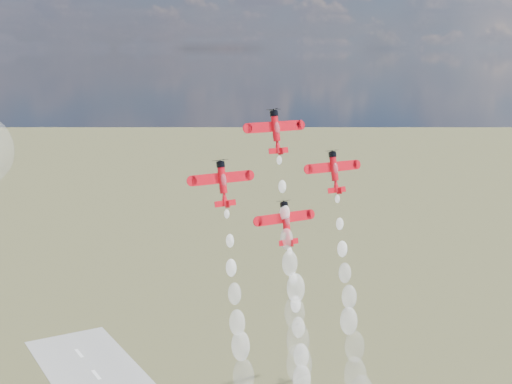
{
  "coord_description": "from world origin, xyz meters",
  "views": [
    {
      "loc": [
        -65.09,
        -110.75,
        108.25
      ],
      "look_at": [
        6.78,
        13.67,
        79.31
      ],
      "focal_mm": 50.0,
      "sensor_mm": 36.0,
      "label": 1
    }
  ],
  "objects_px": {
    "plane_lead": "(276,131)",
    "plane_slot": "(286,222)",
    "plane_left": "(223,182)",
    "plane_right": "(334,171)"
  },
  "relations": [
    {
      "from": "plane_left",
      "to": "plane_slot",
      "type": "relative_size",
      "value": 1.0
    },
    {
      "from": "plane_left",
      "to": "plane_lead",
      "type": "bearing_deg",
      "value": 8.8
    },
    {
      "from": "plane_right",
      "to": "plane_slot",
      "type": "height_order",
      "value": "plane_right"
    },
    {
      "from": "plane_left",
      "to": "plane_right",
      "type": "distance_m",
      "value": 27.5
    },
    {
      "from": "plane_left",
      "to": "plane_right",
      "type": "xyz_separation_m",
      "value": [
        27.5,
        0.0,
        0.0
      ]
    },
    {
      "from": "plane_lead",
      "to": "plane_slot",
      "type": "distance_m",
      "value": 19.25
    },
    {
      "from": "plane_lead",
      "to": "plane_left",
      "type": "bearing_deg",
      "value": -171.2
    },
    {
      "from": "plane_lead",
      "to": "plane_slot",
      "type": "relative_size",
      "value": 1.0
    },
    {
      "from": "plane_left",
      "to": "plane_slot",
      "type": "height_order",
      "value": "plane_left"
    },
    {
      "from": "plane_slot",
      "to": "plane_right",
      "type": "bearing_deg",
      "value": 8.8
    }
  ]
}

